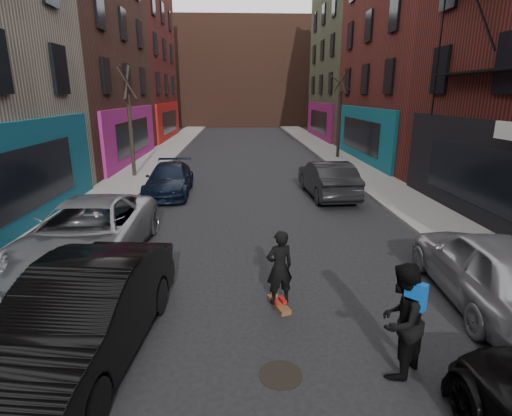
{
  "coord_description": "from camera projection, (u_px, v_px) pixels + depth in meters",
  "views": [
    {
      "loc": [
        -0.63,
        -3.21,
        4.3
      ],
      "look_at": [
        -0.22,
        6.22,
        1.6
      ],
      "focal_mm": 28.0,
      "sensor_mm": 36.0,
      "label": 1
    }
  ],
  "objects": [
    {
      "name": "parked_right_end",
      "position": [
        328.0,
        179.0,
        17.24
      ],
      "size": [
        1.89,
        4.8,
        1.56
      ],
      "primitive_type": "imported",
      "rotation": [
        0.0,
        0.0,
        3.19
      ],
      "color": "black",
      "rests_on": "ground"
    },
    {
      "name": "sidewalk_right",
      "position": [
        321.0,
        147.0,
        33.36
      ],
      "size": [
        2.5,
        84.0,
        0.13
      ],
      "primitive_type": "cube",
      "color": "gray",
      "rests_on": "ground"
    },
    {
      "name": "tree_right_far",
      "position": [
        340.0,
        106.0,
        26.64
      ],
      "size": [
        2.0,
        2.0,
        6.8
      ],
      "primitive_type": null,
      "color": "black",
      "rests_on": "sidewalk_right"
    },
    {
      "name": "skateboard",
      "position": [
        279.0,
        304.0,
        8.38
      ],
      "size": [
        0.45,
        0.83,
        0.1
      ],
      "primitive_type": "cube",
      "rotation": [
        0.0,
        0.0,
        0.31
      ],
      "color": "olive",
      "rests_on": "ground"
    },
    {
      "name": "parked_right_far",
      "position": [
        491.0,
        268.0,
        8.3
      ],
      "size": [
        2.29,
        4.92,
        1.63
      ],
      "primitive_type": "imported",
      "rotation": [
        0.0,
        0.0,
        3.06
      ],
      "color": "#95979E",
      "rests_on": "ground"
    },
    {
      "name": "sidewalk_left",
      "position": [
        170.0,
        147.0,
        32.83
      ],
      "size": [
        2.5,
        84.0,
        0.13
      ],
      "primitive_type": "cube",
      "color": "gray",
      "rests_on": "ground"
    },
    {
      "name": "building_far",
      "position": [
        242.0,
        74.0,
        56.16
      ],
      "size": [
        40.0,
        10.0,
        14.0
      ],
      "primitive_type": "cube",
      "color": "#47281E",
      "rests_on": "ground"
    },
    {
      "name": "parked_left_far",
      "position": [
        88.0,
        232.0,
        10.46
      ],
      "size": [
        2.69,
        5.82,
        1.62
      ],
      "primitive_type": "imported",
      "rotation": [
        0.0,
        0.0,
        0.0
      ],
      "color": "gray",
      "rests_on": "ground"
    },
    {
      "name": "parked_left_end",
      "position": [
        169.0,
        179.0,
        17.66
      ],
      "size": [
        1.99,
        4.64,
        1.33
      ],
      "primitive_type": "imported",
      "rotation": [
        0.0,
        0.0,
        0.03
      ],
      "color": "black",
      "rests_on": "ground"
    },
    {
      "name": "skateboarder",
      "position": [
        279.0,
        267.0,
        8.14
      ],
      "size": [
        0.67,
        0.54,
        1.58
      ],
      "primitive_type": "imported",
      "rotation": [
        0.0,
        0.0,
        3.45
      ],
      "color": "black",
      "rests_on": "skateboard"
    },
    {
      "name": "tree_left_far",
      "position": [
        129.0,
        113.0,
        20.39
      ],
      "size": [
        2.0,
        2.0,
        6.5
      ],
      "primitive_type": null,
      "color": "black",
      "rests_on": "sidewalk_left"
    },
    {
      "name": "manhole",
      "position": [
        281.0,
        375.0,
        6.34
      ],
      "size": [
        0.84,
        0.84,
        0.01
      ],
      "primitive_type": "cylinder",
      "rotation": [
        0.0,
        0.0,
        0.23
      ],
      "color": "black",
      "rests_on": "ground"
    },
    {
      "name": "pedestrian",
      "position": [
        401.0,
        320.0,
        6.14
      ],
      "size": [
        1.15,
        1.14,
        1.88
      ],
      "rotation": [
        0.0,
        0.0,
        3.9
      ],
      "color": "black",
      "rests_on": "ground"
    },
    {
      "name": "parked_left_mid",
      "position": [
        83.0,
        315.0,
        6.51
      ],
      "size": [
        2.2,
        5.13,
        1.64
      ],
      "primitive_type": "imported",
      "rotation": [
        0.0,
        0.0,
        -0.09
      ],
      "color": "black",
      "rests_on": "ground"
    }
  ]
}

